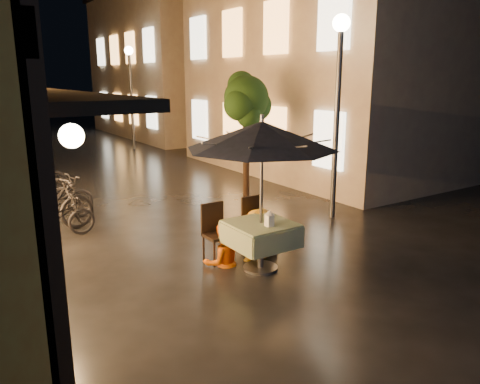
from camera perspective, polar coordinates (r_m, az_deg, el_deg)
ground at (r=7.23m, az=4.95°, el=-10.71°), size 90.00×90.00×0.00m
east_building_near at (r=16.44m, az=12.07°, el=14.98°), size 7.30×9.30×6.80m
east_building_far at (r=25.90m, az=-6.84°, el=15.21°), size 7.30×10.30×7.30m
street_tree at (r=11.67m, az=0.81°, el=11.00°), size 1.43×1.20×3.15m
streetlamp_near at (r=10.08m, az=11.92°, el=13.09°), size 0.36×0.36×4.23m
streetlamp_far at (r=20.42m, az=-13.22°, el=13.26°), size 0.36×0.36×4.23m
cafe_table at (r=7.42m, az=2.55°, el=-5.16°), size 0.99×0.99×0.78m
patio_umbrella at (r=7.06m, az=2.69°, el=6.90°), size 2.34×2.34×2.46m
cafe_chair_left at (r=7.81m, az=-3.01°, el=-4.55°), size 0.42×0.42×0.97m
cafe_chair_right at (r=8.22m, az=1.82°, el=-3.59°), size 0.42×0.42×0.97m
table_lantern at (r=7.15m, az=3.61°, el=-3.13°), size 0.16×0.16×0.25m
person_orange at (r=7.59m, az=-2.23°, el=-3.99°), size 0.73×0.60×1.35m
person_yellow at (r=7.95m, az=2.44°, el=-2.26°), size 1.12×0.77×1.60m
bicycle_0 at (r=9.48m, az=-21.75°, el=-3.07°), size 1.57×0.63×0.81m
bicycle_1 at (r=9.76m, az=-22.33°, el=-1.77°), size 1.88×0.78×1.10m
bicycle_2 at (r=10.51m, az=-21.97°, el=-1.02°), size 1.95×1.07×0.97m
bicycle_3 at (r=12.59m, az=-24.31°, el=1.41°), size 1.88×0.65×1.11m
bicycle_4 at (r=12.49m, az=-23.75°, el=0.82°), size 1.72×0.79×0.87m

